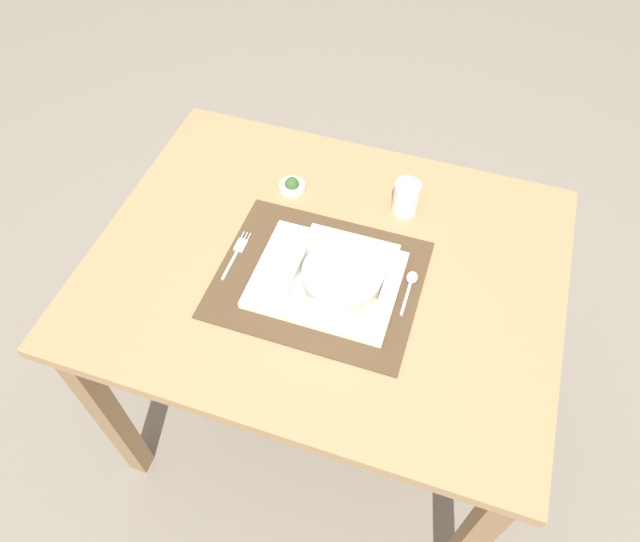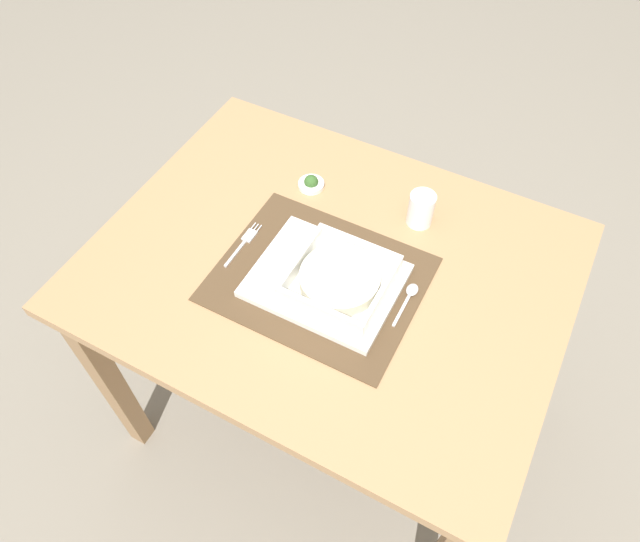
{
  "view_description": "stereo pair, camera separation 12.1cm",
  "coord_description": "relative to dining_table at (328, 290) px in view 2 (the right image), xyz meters",
  "views": [
    {
      "loc": [
        0.23,
        -0.74,
        1.72
      ],
      "look_at": [
        0.0,
        -0.05,
        0.76
      ],
      "focal_mm": 32.88,
      "sensor_mm": 36.0,
      "label": 1
    },
    {
      "loc": [
        0.34,
        -0.69,
        1.72
      ],
      "look_at": [
        0.0,
        -0.05,
        0.76
      ],
      "focal_mm": 32.88,
      "sensor_mm": 36.0,
      "label": 2
    }
  ],
  "objects": [
    {
      "name": "drinking_glass",
      "position": [
        0.12,
        0.2,
        0.14
      ],
      "size": [
        0.06,
        0.06,
        0.08
      ],
      "color": "white",
      "rests_on": "dining_table"
    },
    {
      "name": "spoon",
      "position": [
        0.19,
        0.0,
        0.11
      ],
      "size": [
        0.02,
        0.11,
        0.01
      ],
      "rotation": [
        0.0,
        0.0,
        -0.02
      ],
      "color": "silver",
      "rests_on": "placemat"
    },
    {
      "name": "dining_table",
      "position": [
        0.0,
        0.0,
        0.0
      ],
      "size": [
        1.0,
        0.78,
        0.73
      ],
      "color": "#A37A51",
      "rests_on": "ground"
    },
    {
      "name": "ground_plane",
      "position": [
        0.0,
        0.0,
        -0.63
      ],
      "size": [
        6.0,
        6.0,
        0.0
      ],
      "primitive_type": "plane",
      "color": "gray"
    },
    {
      "name": "serving_plate",
      "position": [
        0.02,
        -0.05,
        0.11
      ],
      "size": [
        0.3,
        0.24,
        0.02
      ],
      "primitive_type": "cube",
      "color": "white",
      "rests_on": "placemat"
    },
    {
      "name": "fork",
      "position": [
        -0.19,
        -0.03,
        0.1
      ],
      "size": [
        0.02,
        0.14,
        0.0
      ],
      "rotation": [
        0.0,
        0.0,
        -0.01
      ],
      "color": "silver",
      "rests_on": "placemat"
    },
    {
      "name": "porridge_bowl",
      "position": [
        0.05,
        -0.06,
        0.14
      ],
      "size": [
        0.19,
        0.19,
        0.05
      ],
      "color": "white",
      "rests_on": "serving_plate"
    },
    {
      "name": "butter_knife",
      "position": [
        0.15,
        -0.04,
        0.1
      ],
      "size": [
        0.01,
        0.13,
        0.01
      ],
      "rotation": [
        0.0,
        0.0,
        -0.01
      ],
      "color": "black",
      "rests_on": "placemat"
    },
    {
      "name": "condiment_saucer",
      "position": [
        -0.15,
        0.19,
        0.11
      ],
      "size": [
        0.06,
        0.06,
        0.03
      ],
      "color": "white",
      "rests_on": "dining_table"
    },
    {
      "name": "placemat",
      "position": [
        0.0,
        -0.05,
        0.1
      ],
      "size": [
        0.42,
        0.34,
        0.0
      ],
      "primitive_type": "cube",
      "color": "#4C3823",
      "rests_on": "dining_table"
    }
  ]
}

